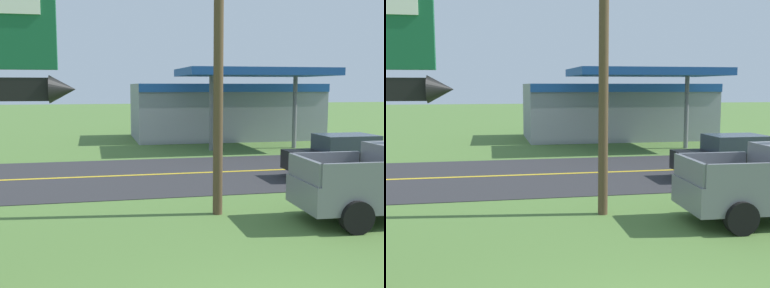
# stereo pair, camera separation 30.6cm
# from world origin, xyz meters

# --- Properties ---
(road_asphalt) EXTENTS (140.00, 8.00, 0.02)m
(road_asphalt) POSITION_xyz_m (0.00, 13.00, 0.01)
(road_asphalt) COLOR #2B2B2D
(road_asphalt) RESTS_ON ground
(road_centre_line) EXTENTS (126.00, 0.20, 0.01)m
(road_centre_line) POSITION_xyz_m (0.00, 13.00, 0.02)
(road_centre_line) COLOR gold
(road_centre_line) RESTS_ON road_asphalt
(utility_pole) EXTENTS (2.20, 0.26, 8.49)m
(utility_pole) POSITION_xyz_m (0.48, 6.94, 4.58)
(utility_pole) COLOR brown
(utility_pole) RESTS_ON ground
(gas_station) EXTENTS (12.00, 11.50, 4.40)m
(gas_station) POSITION_xyz_m (5.92, 25.28, 1.94)
(gas_station) COLOR gray
(gas_station) RESTS_ON ground
(car_black_near_lane) EXTENTS (4.20, 2.00, 1.64)m
(car_black_near_lane) POSITION_xyz_m (6.45, 11.00, 0.83)
(car_black_near_lane) COLOR black
(car_black_near_lane) RESTS_ON ground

